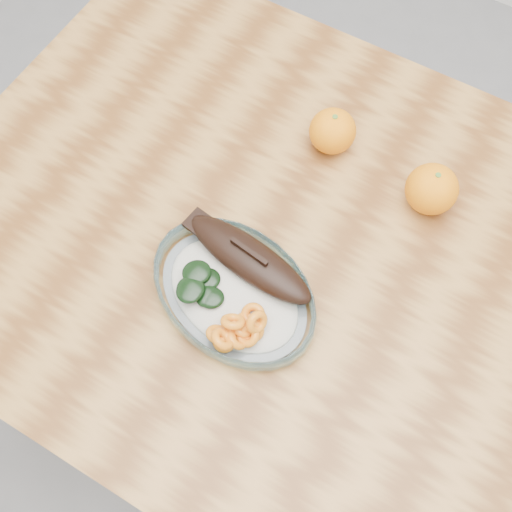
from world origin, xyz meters
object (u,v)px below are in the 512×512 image
at_px(dining_table, 324,292).
at_px(orange_right, 432,189).
at_px(orange_left, 333,131).
at_px(plated_meal, 234,290).

height_order(dining_table, orange_right, orange_right).
xyz_separation_m(orange_left, orange_right, (0.17, -0.02, 0.00)).
xyz_separation_m(plated_meal, orange_left, (-0.00, 0.29, 0.02)).
bearing_deg(dining_table, orange_left, 117.73).
bearing_deg(orange_left, plated_meal, -89.68).
bearing_deg(plated_meal, dining_table, 61.45).
distance_m(dining_table, plated_meal, 0.18).
xyz_separation_m(dining_table, orange_left, (-0.10, 0.18, 0.13)).
relative_size(plated_meal, orange_left, 7.62).
distance_m(orange_left, orange_right, 0.17).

